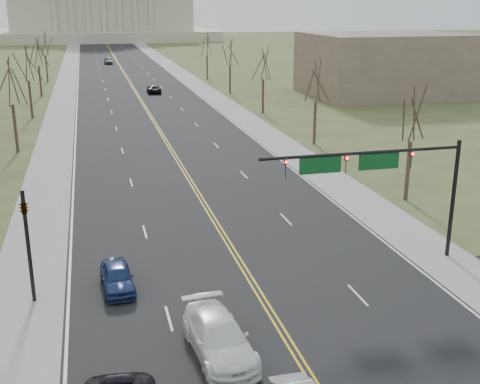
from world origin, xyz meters
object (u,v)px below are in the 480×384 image
car_sb_outer_second (117,277)px  car_far_sb (108,61)px  signal_mast (377,170)px  car_far_nb (154,89)px  car_sb_inner_second (219,337)px  signal_left (27,234)px

car_sb_outer_second → car_far_sb: size_ratio=0.86×
car_sb_outer_second → car_far_sb: 127.76m
signal_mast → car_far_nb: 74.39m
car_far_nb → car_sb_outer_second: bearing=84.9°
signal_mast → car_far_sb: bearing=94.5°
car_sb_inner_second → car_sb_outer_second: (-3.96, 7.50, -0.13)m
car_sb_inner_second → car_sb_outer_second: car_sb_inner_second is taller
car_sb_outer_second → car_far_sb: car_far_sb is taller
car_far_sb → car_sb_outer_second: bearing=-95.2°
car_sb_inner_second → car_far_nb: car_sb_inner_second is taller
car_sb_inner_second → signal_mast: bearing=28.9°
signal_left → car_far_nb: signal_left is taller
car_sb_inner_second → car_far_sb: car_sb_inner_second is taller
car_sb_outer_second → car_sb_inner_second: bearing=-65.4°
signal_left → car_sb_inner_second: size_ratio=1.05×
signal_mast → car_far_nb: (-4.52, 74.08, -5.06)m
car_far_sb → signal_mast: bearing=-88.7°
car_far_nb → car_far_sb: size_ratio=1.04×
signal_mast → car_sb_outer_second: bearing=178.7°
signal_mast → signal_left: 19.06m
signal_mast → car_far_sb: (-9.98, 128.00, -4.94)m
signal_mast → signal_left: (-18.95, 0.00, -2.05)m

